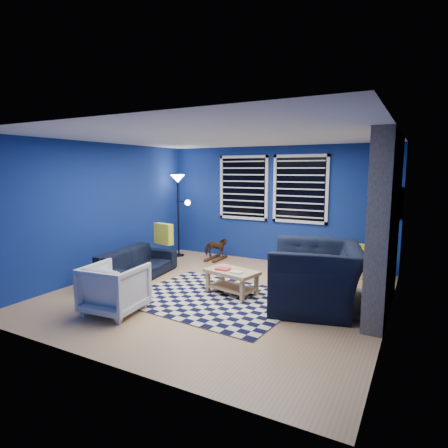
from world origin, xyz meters
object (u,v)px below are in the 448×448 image
sofa (136,264)px  cabinet (358,263)px  tv (399,205)px  armchair_bent (115,288)px  floor_lamp (178,190)px  armchair_big (316,276)px  rocking_horse (216,247)px  coffee_table (232,277)px

sofa → cabinet: (3.59, 2.08, -0.00)m
tv → cabinet: 1.29m
armchair_bent → cabinet: (2.74, 3.48, -0.08)m
floor_lamp → armchair_bent: bearing=-69.9°
sofa → floor_lamp: (-0.35, 1.91, 1.27)m
tv → armchair_big: bearing=-117.1°
rocking_horse → cabinet: size_ratio=0.81×
sofa → armchair_big: bearing=-95.1°
cabinet → floor_lamp: size_ratio=0.34×
sofa → coffee_table: bearing=-95.8°
armchair_bent → rocking_horse: 3.38m
tv → cabinet: (-0.63, 0.09, -1.13)m
coffee_table → tv: bearing=40.2°
armchair_big → armchair_bent: size_ratio=1.86×
armchair_big → coffee_table: size_ratio=1.56×
armchair_bent → rocking_horse: (-0.27, 3.37, -0.06)m
floor_lamp → sofa: bearing=-79.5°
armchair_bent → sofa: bearing=-64.4°
armchair_big → cabinet: armchair_big is taller
coffee_table → cabinet: (1.64, 2.01, -0.02)m
armchair_bent → cabinet: 4.43m
cabinet → floor_lamp: 4.15m
sofa → armchair_big: (3.28, 0.16, 0.19)m
armchair_big → rocking_horse: (-2.70, 1.81, -0.18)m
sofa → tv: bearing=-72.6°
sofa → floor_lamp: floor_lamp is taller
rocking_horse → floor_lamp: (-0.94, -0.06, 1.26)m
sofa → coffee_table: 1.95m
tv → sofa: bearing=-154.8°
tv → rocking_horse: 3.80m
armchair_big → rocking_horse: 3.25m
sofa → armchair_big: armchair_big is taller
tv → armchair_bent: size_ratio=1.30×
armchair_big → rocking_horse: size_ratio=2.78×
tv → coffee_table: bearing=-139.8°
coffee_table → floor_lamp: floor_lamp is taller
sofa → rocking_horse: (0.59, 1.97, 0.01)m
floor_lamp → rocking_horse: bearing=3.5°
cabinet → sofa: bearing=-149.6°
sofa → cabinet: 4.15m
sofa → cabinet: size_ratio=2.97×
rocking_horse → tv: bearing=-109.6°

